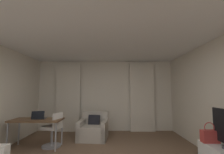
{
  "coord_description": "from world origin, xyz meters",
  "views": [
    {
      "loc": [
        0.25,
        -2.72,
        1.46
      ],
      "look_at": [
        0.24,
        1.26,
        1.83
      ],
      "focal_mm": 24.17,
      "sensor_mm": 36.0,
      "label": 1
    }
  ],
  "objects_px": {
    "desk_chair": "(54,131)",
    "handbag_primary": "(211,136)",
    "desk": "(38,122)",
    "laptop": "(40,117)",
    "armchair": "(94,130)"
  },
  "relations": [
    {
      "from": "desk",
      "to": "handbag_primary",
      "type": "xyz_separation_m",
      "value": [
        3.79,
        -1.15,
        -0.03
      ]
    },
    {
      "from": "desk",
      "to": "handbag_primary",
      "type": "distance_m",
      "value": 3.96
    },
    {
      "from": "armchair",
      "to": "desk",
      "type": "distance_m",
      "value": 1.63
    },
    {
      "from": "desk",
      "to": "desk_chair",
      "type": "relative_size",
      "value": 1.46
    },
    {
      "from": "desk",
      "to": "desk_chair",
      "type": "xyz_separation_m",
      "value": [
        0.41,
        0.08,
        -0.27
      ]
    },
    {
      "from": "desk",
      "to": "desk_chair",
      "type": "distance_m",
      "value": 0.5
    },
    {
      "from": "armchair",
      "to": "handbag_primary",
      "type": "height_order",
      "value": "handbag_primary"
    },
    {
      "from": "desk",
      "to": "laptop",
      "type": "relative_size",
      "value": 3.75
    },
    {
      "from": "desk_chair",
      "to": "handbag_primary",
      "type": "xyz_separation_m",
      "value": [
        3.38,
        -1.22,
        0.24
      ]
    },
    {
      "from": "handbag_primary",
      "to": "laptop",
      "type": "bearing_deg",
      "value": 162.75
    },
    {
      "from": "armchair",
      "to": "laptop",
      "type": "distance_m",
      "value": 1.62
    },
    {
      "from": "armchair",
      "to": "desk_chair",
      "type": "xyz_separation_m",
      "value": [
        -0.98,
        -0.68,
        0.12
      ]
    },
    {
      "from": "desk",
      "to": "desk_chair",
      "type": "bearing_deg",
      "value": 10.28
    },
    {
      "from": "desk_chair",
      "to": "handbag_primary",
      "type": "bearing_deg",
      "value": -19.92
    },
    {
      "from": "handbag_primary",
      "to": "desk",
      "type": "bearing_deg",
      "value": 163.14
    }
  ]
}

